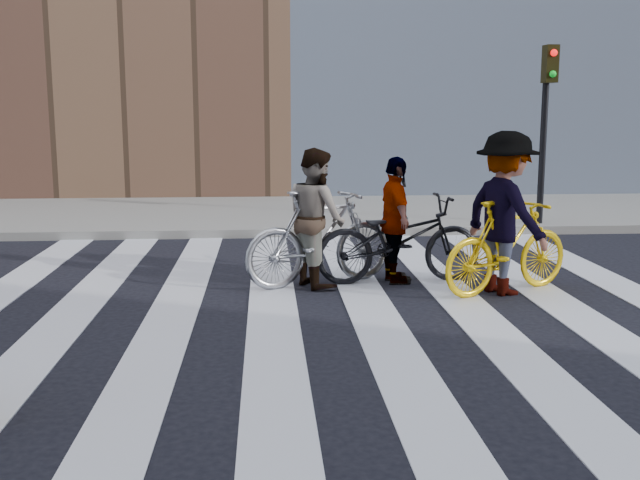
{
  "coord_description": "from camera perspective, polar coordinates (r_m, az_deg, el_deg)",
  "views": [
    {
      "loc": [
        -0.61,
        -7.88,
        2.22
      ],
      "look_at": [
        -0.02,
        0.3,
        0.78
      ],
      "focal_mm": 42.0,
      "sensor_mm": 36.0,
      "label": 1
    }
  ],
  "objects": [
    {
      "name": "rider_rear",
      "position": [
        9.6,
        5.76,
        1.49
      ],
      "size": [
        0.49,
        0.99,
        1.63
      ],
      "primitive_type": "imported",
      "rotation": [
        0.0,
        0.0,
        1.66
      ],
      "color": "slate",
      "rests_on": "ground"
    },
    {
      "name": "rider_mid",
      "position": [
        9.42,
        -0.29,
        1.74
      ],
      "size": [
        0.94,
        1.04,
        1.75
      ],
      "primitive_type": "imported",
      "rotation": [
        0.0,
        0.0,
        1.97
      ],
      "color": "slate",
      "rests_on": "ground"
    },
    {
      "name": "traffic_signal",
      "position": [
        14.12,
        16.88,
        9.77
      ],
      "size": [
        0.22,
        0.42,
        3.33
      ],
      "color": "black",
      "rests_on": "ground"
    },
    {
      "name": "zebra_crosswalk",
      "position": [
        8.2,
        0.27,
        -5.69
      ],
      "size": [
        8.25,
        10.0,
        0.01
      ],
      "color": "silver",
      "rests_on": "ground"
    },
    {
      "name": "bike_dark_rear",
      "position": [
        9.65,
        6.03,
        0.04
      ],
      "size": [
        2.22,
        0.95,
        1.13
      ],
      "primitive_type": "imported",
      "rotation": [
        0.0,
        0.0,
        1.66
      ],
      "color": "black",
      "rests_on": "ground"
    },
    {
      "name": "sidewalk_far",
      "position": [
        15.54,
        -1.87,
        2.01
      ],
      "size": [
        100.0,
        5.0,
        0.15
      ],
      "primitive_type": "cube",
      "color": "gray",
      "rests_on": "ground"
    },
    {
      "name": "rider_right",
      "position": [
        9.26,
        13.93,
        1.99
      ],
      "size": [
        1.2,
        1.46,
        1.96
      ],
      "primitive_type": "imported",
      "rotation": [
        0.0,
        0.0,
        2.01
      ],
      "color": "slate",
      "rests_on": "ground"
    },
    {
      "name": "ground",
      "position": [
        8.21,
        0.27,
        -5.73
      ],
      "size": [
        100.0,
        100.0,
        0.0
      ],
      "primitive_type": "plane",
      "color": "black",
      "rests_on": "ground"
    },
    {
      "name": "bike_silver_mid",
      "position": [
        9.46,
        0.02,
        0.19
      ],
      "size": [
        2.11,
        1.32,
        1.23
      ],
      "primitive_type": "imported",
      "rotation": [
        0.0,
        0.0,
        1.97
      ],
      "color": "#9DA0A7",
      "rests_on": "ground"
    },
    {
      "name": "bike_yellow_right",
      "position": [
        9.34,
        14.12,
        -0.5
      ],
      "size": [
        1.96,
        1.29,
        1.15
      ],
      "primitive_type": "imported",
      "rotation": [
        0.0,
        0.0,
        2.01
      ],
      "color": "yellow",
      "rests_on": "ground"
    }
  ]
}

